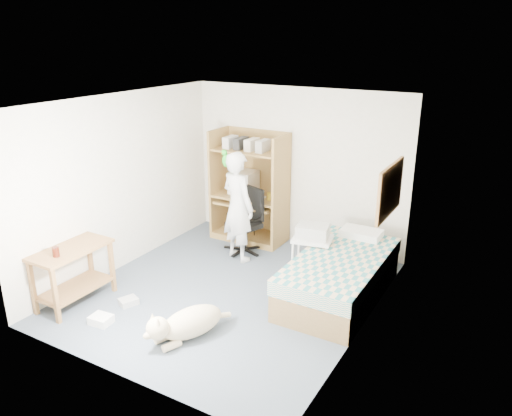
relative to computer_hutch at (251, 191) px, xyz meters
The scene contains 21 objects.
floor 2.05m from the computer_hutch, 68.06° to the right, with size 4.00×4.00×0.00m, color #495563.
wall_back 0.86m from the computer_hutch, 20.54° to the left, with size 3.60×0.02×2.50m, color white.
wall_right 3.07m from the computer_hutch, 34.80° to the right, with size 0.02×4.00×2.50m, color white.
wall_left 2.10m from the computer_hutch, 122.33° to the right, with size 0.02×4.00×2.50m, color white.
ceiling 2.52m from the computer_hutch, 68.06° to the right, with size 3.60×4.00×0.02m, color white.
computer_hutch is the anchor object (origin of this frame).
bed 2.35m from the computer_hutch, 29.29° to the right, with size 1.02×2.02×0.66m.
side_desk 3.08m from the computer_hutch, 106.14° to the right, with size 0.50×1.00×0.75m.
corkboard 2.69m from the computer_hutch, 18.72° to the right, with size 0.04×0.94×0.66m.
office_chair 0.70m from the computer_hutch, 66.08° to the right, with size 0.57×0.58×1.00m.
person 0.81m from the computer_hutch, 72.72° to the right, with size 0.61×0.40×1.66m, color silver.
parrot 1.04m from the computer_hutch, 87.03° to the right, with size 0.12×0.21×0.34m.
dog 3.05m from the computer_hutch, 73.39° to the right, with size 0.62×1.06×0.42m.
printer_cart 1.76m from the computer_hutch, 29.86° to the right, with size 0.59×0.51×0.62m.
printer 1.72m from the computer_hutch, 29.86° to the right, with size 0.42×0.32×0.18m, color #A9A9A4.
crt_monitor 0.19m from the computer_hutch, behind, with size 0.40×0.42×0.37m.
keyboard 0.22m from the computer_hutch, 100.09° to the right, with size 0.45×0.16×0.03m, color beige.
pencil_cup 0.41m from the computer_hutch, 12.37° to the right, with size 0.08×0.08×0.12m, color gold.
drink_glass 3.28m from the computer_hutch, 104.10° to the right, with size 0.08×0.08×0.12m, color #3F140A.
floor_box_a 3.25m from the computer_hutch, 93.74° to the right, with size 0.25×0.20×0.10m, color white.
floor_box_b 2.78m from the computer_hutch, 95.15° to the right, with size 0.18×0.22×0.08m, color #A4A49F.
Camera 1 is at (3.25, -4.94, 3.26)m, focal length 35.00 mm.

